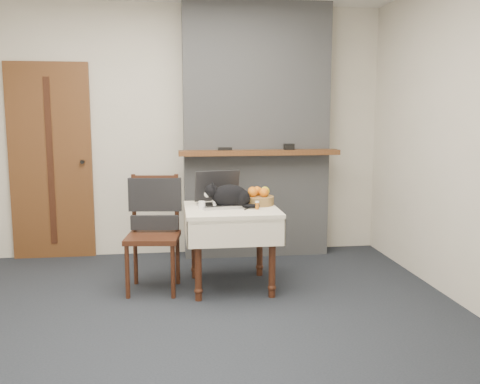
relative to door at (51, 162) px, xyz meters
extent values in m
plane|color=black|center=(1.20, -1.97, -1.00)|extent=(4.50, 4.50, 0.00)
cube|color=beige|center=(1.20, 0.03, 0.30)|extent=(4.50, 0.02, 2.60)
cube|color=beige|center=(3.45, -1.97, 0.30)|extent=(0.02, 4.00, 2.60)
cube|color=brown|center=(0.00, 0.00, 0.00)|extent=(0.82, 0.05, 2.00)
cube|color=#3C1D10|center=(0.00, -0.03, 0.00)|extent=(0.06, 0.01, 1.70)
cylinder|color=black|center=(0.32, -0.04, 0.00)|extent=(0.04, 0.06, 0.04)
cube|color=gray|center=(2.10, -0.12, 0.30)|extent=(1.50, 0.30, 2.60)
cube|color=brown|center=(2.10, -0.36, 0.10)|extent=(1.62, 0.18, 0.05)
cube|color=black|center=(1.75, -0.36, 0.14)|extent=(0.14, 0.04, 0.03)
cube|color=black|center=(2.40, -0.36, 0.16)|extent=(0.10, 0.07, 0.06)
cylinder|color=#3C1D10|center=(1.41, -1.51, -0.68)|extent=(0.06, 0.06, 0.64)
sphere|color=#3C1D10|center=(1.41, -1.51, -0.92)|extent=(0.07, 0.07, 0.07)
cylinder|color=#3C1D10|center=(2.01, -1.51, -0.68)|extent=(0.06, 0.06, 0.64)
sphere|color=#3C1D10|center=(2.01, -1.51, -0.92)|extent=(0.07, 0.07, 0.07)
cylinder|color=#3C1D10|center=(1.41, -0.91, -0.68)|extent=(0.06, 0.06, 0.64)
sphere|color=#3C1D10|center=(1.41, -0.91, -0.92)|extent=(0.07, 0.07, 0.07)
cylinder|color=#3C1D10|center=(2.01, -0.91, -0.68)|extent=(0.06, 0.06, 0.64)
sphere|color=#3C1D10|center=(2.01, -0.91, -0.92)|extent=(0.07, 0.07, 0.07)
cube|color=beige|center=(1.71, -1.21, -0.33)|extent=(0.78, 0.78, 0.06)
cube|color=beige|center=(1.71, -1.60, -0.44)|extent=(0.78, 0.01, 0.22)
cube|color=beige|center=(1.71, -0.83, -0.44)|extent=(0.78, 0.01, 0.22)
cube|color=beige|center=(1.33, -1.21, -0.44)|extent=(0.01, 0.78, 0.22)
cube|color=beige|center=(2.10, -1.21, -0.44)|extent=(0.01, 0.78, 0.22)
cube|color=#B7B7BC|center=(1.65, -1.17, -0.29)|extent=(0.44, 0.35, 0.02)
cube|color=black|center=(1.65, -1.17, -0.27)|extent=(0.36, 0.25, 0.00)
cube|color=black|center=(1.61, -1.01, -0.14)|extent=(0.40, 0.15, 0.27)
cube|color=#AED1FF|center=(1.61, -1.01, -0.14)|extent=(0.37, 0.13, 0.24)
ellipsoid|color=black|center=(1.70, -1.22, -0.20)|extent=(0.32, 0.19, 0.20)
ellipsoid|color=black|center=(1.79, -1.22, -0.22)|extent=(0.17, 0.18, 0.16)
sphere|color=black|center=(1.55, -1.21, -0.15)|extent=(0.12, 0.12, 0.11)
ellipsoid|color=white|center=(1.51, -1.21, -0.18)|extent=(0.05, 0.06, 0.05)
ellipsoid|color=white|center=(1.57, -1.21, -0.24)|extent=(0.05, 0.07, 0.08)
cone|color=black|center=(1.55, -1.24, -0.10)|extent=(0.04, 0.04, 0.05)
cone|color=black|center=(1.56, -1.18, -0.10)|extent=(0.04, 0.04, 0.05)
cylinder|color=black|center=(1.86, -1.29, -0.28)|extent=(0.17, 0.09, 0.03)
sphere|color=white|center=(1.57, -1.25, -0.28)|extent=(0.04, 0.04, 0.04)
sphere|color=white|center=(1.57, -1.17, -0.28)|extent=(0.04, 0.04, 0.04)
cylinder|color=white|center=(1.46, -1.26, -0.27)|extent=(0.06, 0.06, 0.07)
cylinder|color=#B45D16|center=(1.92, -1.33, -0.27)|extent=(0.03, 0.03, 0.06)
cylinder|color=silver|center=(1.92, -1.33, -0.24)|extent=(0.03, 0.03, 0.01)
cylinder|color=#96683C|center=(1.96, -1.11, -0.26)|extent=(0.27, 0.27, 0.08)
sphere|color=orange|center=(1.91, -1.15, -0.19)|extent=(0.08, 0.08, 0.08)
sphere|color=orange|center=(2.00, -1.16, -0.19)|extent=(0.08, 0.08, 0.08)
sphere|color=orange|center=(1.96, -1.06, -0.19)|extent=(0.08, 0.08, 0.08)
sphere|color=yellow|center=(2.03, -1.08, -0.19)|extent=(0.08, 0.08, 0.08)
sphere|color=orange|center=(1.92, -1.07, -0.19)|extent=(0.08, 0.08, 0.08)
cube|color=black|center=(1.88, -1.20, -0.30)|extent=(0.12, 0.11, 0.01)
cube|color=#3C1D10|center=(1.05, -1.22, -0.54)|extent=(0.48, 0.48, 0.04)
cylinder|color=#3C1D10|center=(0.84, -1.38, -0.77)|extent=(0.04, 0.04, 0.46)
cylinder|color=#3C1D10|center=(1.21, -1.43, -0.77)|extent=(0.04, 0.04, 0.46)
cylinder|color=#3C1D10|center=(0.89, -1.02, -0.77)|extent=(0.04, 0.04, 0.46)
cylinder|color=#3C1D10|center=(1.25, -1.06, -0.77)|extent=(0.04, 0.04, 0.46)
cylinder|color=#3C1D10|center=(0.89, -1.02, -0.28)|extent=(0.04, 0.04, 0.51)
cylinder|color=#3C1D10|center=(1.25, -1.06, -0.28)|extent=(0.04, 0.04, 0.51)
cube|color=#3C1D10|center=(1.07, -1.04, -0.18)|extent=(0.37, 0.08, 0.29)
cube|color=black|center=(1.07, -1.05, -0.20)|extent=(0.46, 0.12, 0.29)
camera|label=1|loc=(1.19, -5.64, 0.50)|focal=40.00mm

